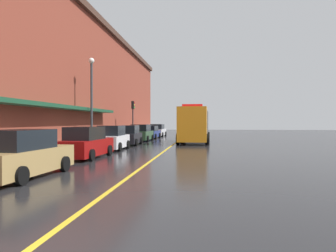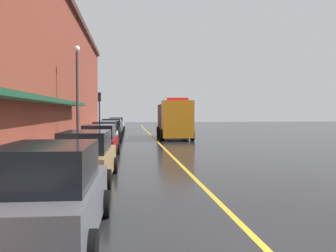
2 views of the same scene
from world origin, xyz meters
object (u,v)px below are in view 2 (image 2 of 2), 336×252
(parked_car_2, at_px, (100,142))
(parked_car_4, at_px, (109,132))
(parked_car_5, at_px, (112,129))
(parking_meter_3, at_px, (96,127))
(parking_meter_2, at_px, (25,162))
(traffic_light_near, at_px, (100,105))
(parking_meter_4, at_px, (99,126))
(parking_meter_1, at_px, (101,125))
(street_lamp_left, at_px, (77,84))
(parked_car_1, at_px, (87,158))
(parked_car_6, at_px, (114,127))
(parked_car_3, at_px, (105,136))
(utility_truck, at_px, (174,120))
(parked_car_7, at_px, (117,125))
(parked_car_0, at_px, (50,196))
(parking_meter_0, at_px, (105,123))

(parked_car_2, xyz_separation_m, parked_car_4, (0.01, 10.41, -0.01))
(parked_car_5, height_order, parking_meter_3, parked_car_5)
(parking_meter_2, distance_m, traffic_light_near, 27.14)
(parking_meter_3, xyz_separation_m, parking_meter_4, (0.00, 4.21, 0.00))
(parked_car_4, relative_size, parking_meter_3, 3.15)
(parking_meter_1, distance_m, street_lamp_left, 14.79)
(parking_meter_2, relative_size, street_lamp_left, 0.19)
(parking_meter_2, relative_size, parking_meter_4, 1.00)
(parked_car_1, height_order, parked_car_6, parked_car_1)
(traffic_light_near, bearing_deg, parking_meter_2, -90.13)
(parked_car_5, bearing_deg, parked_car_3, -178.51)
(parked_car_1, bearing_deg, utility_truck, -13.58)
(parked_car_2, relative_size, parking_meter_4, 3.55)
(utility_truck, bearing_deg, parked_car_1, -14.15)
(parked_car_6, bearing_deg, parked_car_4, -177.91)
(parked_car_2, distance_m, parking_meter_1, 20.87)
(parked_car_4, bearing_deg, parking_meter_3, 20.54)
(parked_car_1, distance_m, parked_car_4, 16.87)
(parked_car_5, height_order, street_lamp_left, street_lamp_left)
(parking_meter_3, bearing_deg, parked_car_1, -85.98)
(parked_car_1, distance_m, parked_car_6, 28.30)
(parked_car_4, distance_m, street_lamp_left, 5.72)
(parked_car_5, distance_m, parking_meter_1, 4.82)
(parked_car_6, xyz_separation_m, parked_car_7, (0.07, 5.82, 0.07))
(parked_car_0, distance_m, parked_car_3, 17.88)
(utility_truck, relative_size, street_lamp_left, 1.21)
(parked_car_5, height_order, parked_car_6, parked_car_5)
(parking_meter_2, bearing_deg, parking_meter_1, 90.00)
(parked_car_2, xyz_separation_m, parking_meter_0, (-1.41, 27.68, 0.22))
(parked_car_5, relative_size, parked_car_7, 0.93)
(parked_car_6, distance_m, parking_meter_0, 6.03)
(parked_car_3, distance_m, parked_car_4, 5.06)
(parked_car_2, distance_m, parked_car_3, 5.35)
(parked_car_1, height_order, street_lamp_left, street_lamp_left)
(parking_meter_1, bearing_deg, traffic_light_near, -88.74)
(parked_car_2, bearing_deg, parking_meter_4, 6.20)
(parking_meter_2, bearing_deg, parking_meter_4, 90.00)
(parked_car_3, bearing_deg, parked_car_4, -1.32)
(parked_car_6, bearing_deg, parking_meter_3, 171.96)
(street_lamp_left, bearing_deg, parked_car_7, 84.38)
(parking_meter_3, bearing_deg, parking_meter_4, 90.00)
(parked_car_3, relative_size, parking_meter_0, 3.11)
(utility_truck, xyz_separation_m, street_lamp_left, (-7.79, -7.43, 2.66))
(parking_meter_1, xyz_separation_m, parking_meter_4, (0.00, -2.71, 0.00))
(parked_car_0, xyz_separation_m, street_lamp_left, (-2.00, 18.95, 3.53))
(parked_car_4, xyz_separation_m, utility_truck, (5.77, 3.45, 0.92))
(utility_truck, bearing_deg, parked_car_4, -57.49)
(street_lamp_left, bearing_deg, utility_truck, 43.65)
(parking_meter_1, relative_size, parking_meter_3, 1.00)
(parked_car_1, bearing_deg, traffic_light_near, 5.45)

